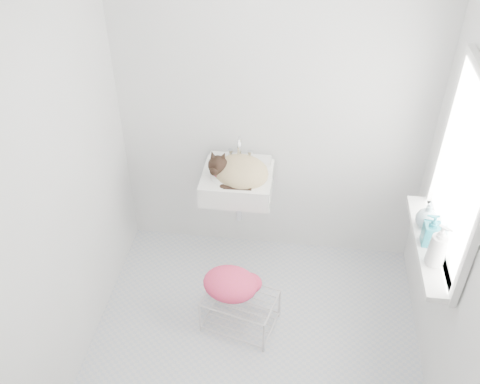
# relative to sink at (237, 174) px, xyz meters

# --- Properties ---
(floor) EXTENTS (2.20, 2.00, 0.02)m
(floor) POSITION_rel_sink_xyz_m (0.21, -0.74, -0.85)
(floor) COLOR silver
(floor) RESTS_ON ground
(back_wall) EXTENTS (2.20, 0.02, 2.50)m
(back_wall) POSITION_rel_sink_xyz_m (0.21, 0.26, 0.40)
(back_wall) COLOR silver
(back_wall) RESTS_ON ground
(right_wall) EXTENTS (0.02, 2.00, 2.50)m
(right_wall) POSITION_rel_sink_xyz_m (1.31, -0.74, 0.40)
(right_wall) COLOR silver
(right_wall) RESTS_ON ground
(left_wall) EXTENTS (0.02, 2.00, 2.50)m
(left_wall) POSITION_rel_sink_xyz_m (-0.89, -0.74, 0.40)
(left_wall) COLOR silver
(left_wall) RESTS_ON ground
(window_glass) EXTENTS (0.01, 0.80, 1.00)m
(window_glass) POSITION_rel_sink_xyz_m (1.30, -0.54, 0.50)
(window_glass) COLOR white
(window_glass) RESTS_ON right_wall
(window_frame) EXTENTS (0.04, 0.90, 1.10)m
(window_frame) POSITION_rel_sink_xyz_m (1.28, -0.54, 0.50)
(window_frame) COLOR white
(window_frame) RESTS_ON right_wall
(windowsill) EXTENTS (0.16, 0.88, 0.04)m
(windowsill) POSITION_rel_sink_xyz_m (1.22, -0.54, -0.02)
(windowsill) COLOR white
(windowsill) RESTS_ON right_wall
(sink) EXTENTS (0.49, 0.42, 0.19)m
(sink) POSITION_rel_sink_xyz_m (0.00, 0.00, 0.00)
(sink) COLOR white
(sink) RESTS_ON back_wall
(faucet) EXTENTS (0.18, 0.12, 0.18)m
(faucet) POSITION_rel_sink_xyz_m (0.00, 0.18, 0.14)
(faucet) COLOR silver
(faucet) RESTS_ON sink
(cat) EXTENTS (0.44, 0.39, 0.25)m
(cat) POSITION_rel_sink_xyz_m (0.01, -0.02, 0.04)
(cat) COLOR #D0B687
(cat) RESTS_ON sink
(wire_rack) EXTENTS (0.53, 0.43, 0.28)m
(wire_rack) POSITION_rel_sink_xyz_m (0.10, -0.60, -0.70)
(wire_rack) COLOR silver
(wire_rack) RESTS_ON floor
(towel) EXTENTS (0.43, 0.34, 0.15)m
(towel) POSITION_rel_sink_xyz_m (0.03, -0.57, -0.54)
(towel) COLOR red
(towel) RESTS_ON wire_rack
(bottle_a) EXTENTS (0.13, 0.13, 0.24)m
(bottle_a) POSITION_rel_sink_xyz_m (1.21, -0.72, 0.00)
(bottle_a) COLOR white
(bottle_a) RESTS_ON windowsill
(bottle_b) EXTENTS (0.10, 0.10, 0.21)m
(bottle_b) POSITION_rel_sink_xyz_m (1.21, -0.55, 0.00)
(bottle_b) COLOR #166978
(bottle_b) RESTS_ON windowsill
(bottle_c) EXTENTS (0.17, 0.17, 0.17)m
(bottle_c) POSITION_rel_sink_xyz_m (1.21, -0.39, 0.00)
(bottle_c) COLOR #A4BFC9
(bottle_c) RESTS_ON windowsill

